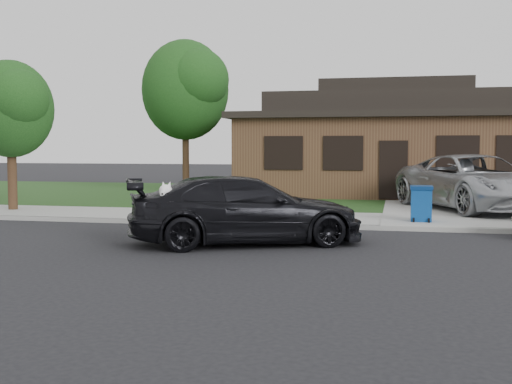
# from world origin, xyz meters

# --- Properties ---
(ground) EXTENTS (120.00, 120.00, 0.00)m
(ground) POSITION_xyz_m (0.00, 0.00, 0.00)
(ground) COLOR black
(ground) RESTS_ON ground
(sidewalk) EXTENTS (60.00, 3.00, 0.12)m
(sidewalk) POSITION_xyz_m (0.00, 5.00, 0.06)
(sidewalk) COLOR gray
(sidewalk) RESTS_ON ground
(curb) EXTENTS (60.00, 0.12, 0.12)m
(curb) POSITION_xyz_m (0.00, 3.50, 0.06)
(curb) COLOR gray
(curb) RESTS_ON ground
(lawn) EXTENTS (60.00, 13.00, 0.13)m
(lawn) POSITION_xyz_m (0.00, 13.00, 0.07)
(lawn) COLOR #193814
(lawn) RESTS_ON ground
(driveway) EXTENTS (4.50, 13.00, 0.14)m
(driveway) POSITION_xyz_m (6.00, 10.00, 0.07)
(driveway) COLOR gray
(driveway) RESTS_ON ground
(sedan) EXTENTS (5.36, 3.83, 1.44)m
(sedan) POSITION_xyz_m (1.01, 0.65, 0.72)
(sedan) COLOR black
(sedan) RESTS_ON ground
(minivan) EXTENTS (5.06, 6.69, 1.69)m
(minivan) POSITION_xyz_m (6.45, 7.92, 0.98)
(minivan) COLOR #A3A6AA
(minivan) RESTS_ON driveway
(recycling_bin) EXTENTS (0.56, 0.60, 0.94)m
(recycling_bin) POSITION_xyz_m (4.76, 4.48, 0.59)
(recycling_bin) COLOR navy
(recycling_bin) RESTS_ON sidewalk
(house) EXTENTS (12.60, 8.60, 4.65)m
(house) POSITION_xyz_m (4.00, 15.00, 2.13)
(house) COLOR #422B1C
(house) RESTS_ON ground
(tree_0) EXTENTS (3.78, 3.60, 6.34)m
(tree_0) POSITION_xyz_m (-4.34, 12.88, 4.48)
(tree_0) COLOR #332114
(tree_0) RESTS_ON ground
(tree_2) EXTENTS (2.73, 2.60, 4.59)m
(tree_2) POSITION_xyz_m (-7.38, 5.11, 3.27)
(tree_2) COLOR #332114
(tree_2) RESTS_ON ground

